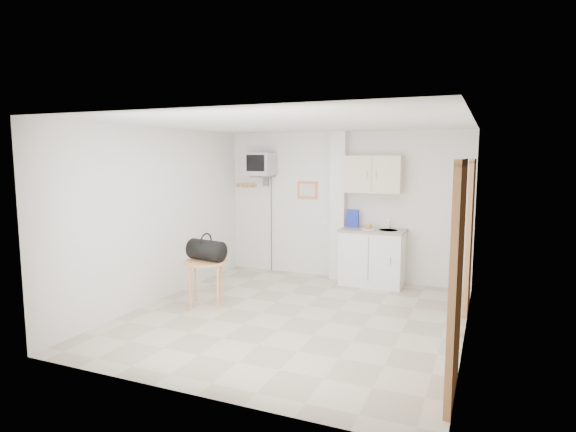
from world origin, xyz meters
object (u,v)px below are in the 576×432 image
at_px(crt_television, 261,165).
at_px(duffel_bag, 206,250).
at_px(round_table, 206,267).
at_px(water_bottle, 454,322).

distance_m(crt_television, duffel_bag, 2.32).
distance_m(crt_television, round_table, 2.47).
xyz_separation_m(duffel_bag, water_bottle, (3.30, 0.11, -0.62)).
xyz_separation_m(crt_television, water_bottle, (3.43, -1.90, -1.77)).
bearing_deg(duffel_bag, round_table, -77.00).
bearing_deg(round_table, water_bottle, 2.47).
distance_m(crt_television, water_bottle, 4.30).
distance_m(round_table, water_bottle, 3.32).
relative_size(round_table, duffel_bag, 1.14).
bearing_deg(round_table, crt_television, 93.70).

